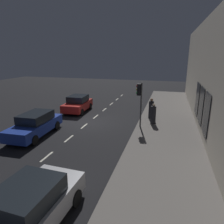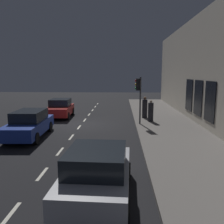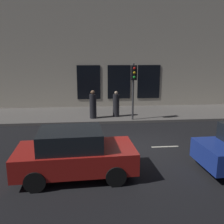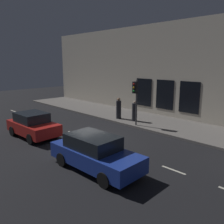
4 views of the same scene
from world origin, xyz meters
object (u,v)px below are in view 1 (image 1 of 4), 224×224
parked_car_0 (78,104)px  pedestrian_1 (153,115)px  parked_car_1 (35,124)px  parked_car_2 (31,205)px  pedestrian_0 (151,109)px  traffic_light (140,95)px

parked_car_0 → pedestrian_1: 7.80m
parked_car_1 → parked_car_2: size_ratio=1.15×
parked_car_0 → parked_car_2: bearing=106.3°
parked_car_0 → pedestrian_0: (7.18, -0.73, 0.16)m
pedestrian_0 → pedestrian_1: bearing=-103.4°
parked_car_1 → pedestrian_0: 9.31m
parked_car_1 → parked_car_0: bearing=-93.8°
pedestrian_0 → pedestrian_1: pedestrian_0 is taller
traffic_light → parked_car_2: 10.45m
parked_car_0 → parked_car_1: 6.44m
parked_car_2 → pedestrian_0: (2.63, 12.48, 0.16)m
traffic_light → parked_car_2: bearing=-100.8°
parked_car_2 → pedestrian_0: bearing=80.5°
pedestrian_0 → pedestrian_1: size_ratio=1.07×
traffic_light → pedestrian_1: bearing=42.0°
pedestrian_0 → pedestrian_1: 1.50m
pedestrian_1 → parked_car_1: bearing=11.7°
parked_car_1 → pedestrian_1: pedestrian_1 is taller
traffic_light → pedestrian_1: size_ratio=2.06×
parked_car_0 → parked_car_2: size_ratio=0.98×
parked_car_1 → parked_car_2: (4.73, -6.78, -0.00)m
parked_car_1 → pedestrian_0: pedestrian_0 is taller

